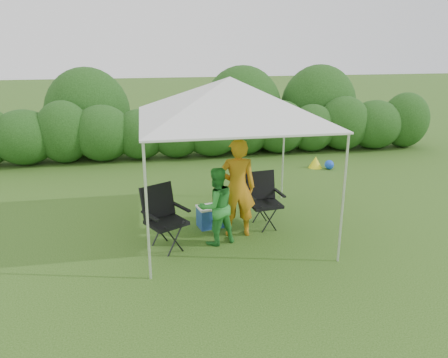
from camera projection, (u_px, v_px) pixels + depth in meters
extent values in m
plane|color=#3D6620|center=(235.00, 241.00, 7.76)|extent=(70.00, 70.00, 0.00)
ellipsoid|color=#235019|center=(24.00, 137.00, 12.30)|extent=(1.80, 1.53, 1.57)
cylinder|color=#382616|center=(27.00, 159.00, 12.50)|extent=(0.12, 0.12, 0.30)
ellipsoid|color=#235019|center=(63.00, 132.00, 12.45)|extent=(1.57, 1.34, 1.80)
cylinder|color=#382616|center=(66.00, 157.00, 12.68)|extent=(0.12, 0.12, 0.30)
ellipsoid|color=#235019|center=(102.00, 133.00, 12.66)|extent=(1.72, 1.47, 1.65)
cylinder|color=#382616|center=(104.00, 156.00, 12.87)|extent=(0.12, 0.12, 0.30)
ellipsoid|color=#235019|center=(140.00, 134.00, 12.87)|extent=(1.50, 1.28, 1.50)
cylinder|color=#382616|center=(141.00, 154.00, 13.05)|extent=(0.12, 0.12, 0.30)
ellipsoid|color=#235019|center=(176.00, 129.00, 13.02)|extent=(1.65, 1.40, 1.73)
cylinder|color=#382616|center=(177.00, 152.00, 13.24)|extent=(0.12, 0.12, 0.30)
ellipsoid|color=#235019|center=(212.00, 130.00, 13.23)|extent=(1.80, 1.53, 1.57)
cylinder|color=#382616|center=(212.00, 151.00, 13.42)|extent=(0.12, 0.12, 0.30)
ellipsoid|color=#235019|center=(246.00, 126.00, 13.38)|extent=(1.58, 1.34, 1.80)
cylinder|color=#382616|center=(246.00, 149.00, 13.61)|extent=(0.12, 0.12, 0.30)
ellipsoid|color=#235019|center=(280.00, 127.00, 13.59)|extent=(1.72, 1.47, 1.65)
cylinder|color=#382616|center=(279.00, 148.00, 13.79)|extent=(0.12, 0.12, 0.30)
ellipsoid|color=#235019|center=(312.00, 128.00, 13.80)|extent=(1.50, 1.28, 1.50)
cylinder|color=#382616|center=(311.00, 146.00, 13.98)|extent=(0.12, 0.12, 0.30)
ellipsoid|color=#235019|center=(344.00, 123.00, 13.95)|extent=(1.65, 1.40, 1.73)
cylinder|color=#382616|center=(342.00, 145.00, 14.16)|extent=(0.12, 0.12, 0.30)
ellipsoid|color=#235019|center=(375.00, 124.00, 14.15)|extent=(1.80, 1.53, 1.57)
cylinder|color=#382616|center=(373.00, 144.00, 14.35)|extent=(0.12, 0.12, 0.30)
ellipsoid|color=#235019|center=(405.00, 120.00, 14.31)|extent=(1.57, 1.34, 1.80)
cylinder|color=#382616|center=(402.00, 142.00, 14.54)|extent=(0.12, 0.12, 0.30)
cylinder|color=silver|center=(147.00, 214.00, 6.24)|extent=(0.04, 0.04, 2.10)
cylinder|color=silver|center=(343.00, 200.00, 6.76)|extent=(0.04, 0.04, 2.10)
cylinder|color=silver|center=(145.00, 160.00, 9.05)|extent=(0.04, 0.04, 2.10)
cylinder|color=silver|center=(283.00, 153.00, 9.57)|extent=(0.04, 0.04, 2.10)
cube|color=white|center=(230.00, 119.00, 7.58)|extent=(3.10, 3.10, 0.03)
pyramid|color=white|center=(230.00, 97.00, 7.47)|extent=(3.10, 3.10, 0.70)
cube|color=black|center=(265.00, 204.00, 8.24)|extent=(0.63, 0.59, 0.05)
cube|color=black|center=(261.00, 185.00, 8.37)|extent=(0.58, 0.22, 0.54)
cube|color=black|center=(251.00, 196.00, 8.10)|extent=(0.11, 0.48, 0.03)
cube|color=black|center=(280.00, 193.00, 8.27)|extent=(0.11, 0.48, 0.03)
cylinder|color=black|center=(257.00, 222.00, 8.03)|extent=(0.03, 0.03, 0.46)
cylinder|color=black|center=(281.00, 219.00, 8.16)|extent=(0.03, 0.03, 0.46)
cylinder|color=black|center=(248.00, 212.00, 8.46)|extent=(0.03, 0.03, 0.46)
cylinder|color=black|center=(271.00, 210.00, 8.60)|extent=(0.03, 0.03, 0.46)
cube|color=black|center=(166.00, 223.00, 7.36)|extent=(0.78, 0.77, 0.06)
cube|color=black|center=(158.00, 201.00, 7.45)|extent=(0.60, 0.43, 0.57)
cube|color=black|center=(150.00, 216.00, 7.11)|extent=(0.29, 0.47, 0.03)
cube|color=black|center=(181.00, 207.00, 7.49)|extent=(0.29, 0.47, 0.03)
cylinder|color=black|center=(162.00, 245.00, 7.10)|extent=(0.03, 0.03, 0.48)
cylinder|color=black|center=(188.00, 236.00, 7.40)|extent=(0.03, 0.03, 0.48)
cylinder|color=black|center=(147.00, 235.00, 7.47)|extent=(0.03, 0.03, 0.48)
cylinder|color=black|center=(171.00, 227.00, 7.77)|extent=(0.03, 0.03, 0.48)
imported|color=orange|center=(237.00, 188.00, 7.77)|extent=(0.70, 0.49, 1.81)
imported|color=green|center=(216.00, 206.00, 7.51)|extent=(0.80, 0.71, 1.38)
cube|color=navy|center=(211.00, 217.00, 8.33)|extent=(0.53, 0.42, 0.38)
cube|color=silver|center=(211.00, 207.00, 8.26)|extent=(0.56, 0.45, 0.03)
cylinder|color=#592D0C|center=(214.00, 201.00, 8.20)|extent=(0.06, 0.06, 0.21)
cone|color=#F6F319|center=(315.00, 162.00, 12.16)|extent=(0.38, 0.38, 0.32)
sphere|color=blue|center=(329.00, 165.00, 12.03)|extent=(0.26, 0.26, 0.26)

